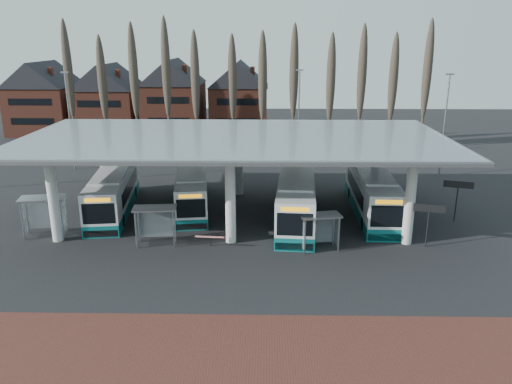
{
  "coord_description": "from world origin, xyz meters",
  "views": [
    {
      "loc": [
        2.32,
        -29.25,
        13.45
      ],
      "look_at": [
        1.64,
        7.0,
        2.2
      ],
      "focal_mm": 35.0,
      "sensor_mm": 36.0,
      "label": 1
    }
  ],
  "objects_px": {
    "bus_3": "(372,193)",
    "shelter_2": "(319,224)",
    "bus_1": "(192,189)",
    "shelter_1": "(155,217)",
    "bus_0": "(114,192)",
    "bus_2": "(296,199)",
    "shelter_0": "(44,207)"
  },
  "relations": [
    {
      "from": "bus_1",
      "to": "bus_3",
      "type": "height_order",
      "value": "bus_3"
    },
    {
      "from": "bus_0",
      "to": "bus_1",
      "type": "bearing_deg",
      "value": 3.7
    },
    {
      "from": "bus_3",
      "to": "shelter_2",
      "type": "relative_size",
      "value": 4.31
    },
    {
      "from": "bus_0",
      "to": "shelter_1",
      "type": "distance_m",
      "value": 8.35
    },
    {
      "from": "bus_0",
      "to": "shelter_2",
      "type": "bearing_deg",
      "value": -32.59
    },
    {
      "from": "bus_3",
      "to": "shelter_2",
      "type": "bearing_deg",
      "value": -121.79
    },
    {
      "from": "bus_1",
      "to": "shelter_0",
      "type": "xyz_separation_m",
      "value": [
        -9.5,
        -6.51,
        0.6
      ]
    },
    {
      "from": "bus_1",
      "to": "bus_2",
      "type": "relative_size",
      "value": 0.9
    },
    {
      "from": "bus_0",
      "to": "bus_3",
      "type": "relative_size",
      "value": 0.98
    },
    {
      "from": "shelter_1",
      "to": "bus_0",
      "type": "bearing_deg",
      "value": 120.13
    },
    {
      "from": "bus_0",
      "to": "bus_1",
      "type": "xyz_separation_m",
      "value": [
        6.18,
        1.17,
        -0.1
      ]
    },
    {
      "from": "shelter_1",
      "to": "shelter_2",
      "type": "bearing_deg",
      "value": -9.36
    },
    {
      "from": "bus_3",
      "to": "shelter_0",
      "type": "relative_size",
      "value": 3.77
    },
    {
      "from": "bus_3",
      "to": "shelter_1",
      "type": "height_order",
      "value": "bus_3"
    },
    {
      "from": "bus_2",
      "to": "bus_3",
      "type": "xyz_separation_m",
      "value": [
        6.13,
        1.65,
        -0.02
      ]
    },
    {
      "from": "bus_1",
      "to": "bus_2",
      "type": "bearing_deg",
      "value": -26.42
    },
    {
      "from": "bus_0",
      "to": "shelter_0",
      "type": "xyz_separation_m",
      "value": [
        -3.32,
        -5.33,
        0.5
      ]
    },
    {
      "from": "bus_2",
      "to": "shelter_1",
      "type": "relative_size",
      "value": 4.24
    },
    {
      "from": "bus_3",
      "to": "bus_1",
      "type": "bearing_deg",
      "value": 176.83
    },
    {
      "from": "bus_0",
      "to": "bus_2",
      "type": "bearing_deg",
      "value": -13.87
    },
    {
      "from": "bus_1",
      "to": "shelter_2",
      "type": "height_order",
      "value": "bus_1"
    },
    {
      "from": "shelter_0",
      "to": "shelter_1",
      "type": "bearing_deg",
      "value": -20.38
    },
    {
      "from": "bus_2",
      "to": "bus_1",
      "type": "bearing_deg",
      "value": 165.0
    },
    {
      "from": "bus_0",
      "to": "bus_3",
      "type": "height_order",
      "value": "bus_3"
    },
    {
      "from": "bus_2",
      "to": "bus_3",
      "type": "height_order",
      "value": "bus_2"
    },
    {
      "from": "shelter_0",
      "to": "shelter_2",
      "type": "relative_size",
      "value": 1.14
    },
    {
      "from": "bus_0",
      "to": "bus_3",
      "type": "xyz_separation_m",
      "value": [
        20.73,
        -0.1,
        0.05
      ]
    },
    {
      "from": "bus_1",
      "to": "shelter_2",
      "type": "distance_m",
      "value": 12.97
    },
    {
      "from": "bus_0",
      "to": "shelter_1",
      "type": "bearing_deg",
      "value": -61.49
    },
    {
      "from": "bus_3",
      "to": "shelter_1",
      "type": "xyz_separation_m",
      "value": [
        -15.87,
        -6.69,
        0.32
      ]
    },
    {
      "from": "bus_1",
      "to": "shelter_1",
      "type": "bearing_deg",
      "value": -106.76
    },
    {
      "from": "bus_1",
      "to": "shelter_0",
      "type": "distance_m",
      "value": 11.53
    }
  ]
}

